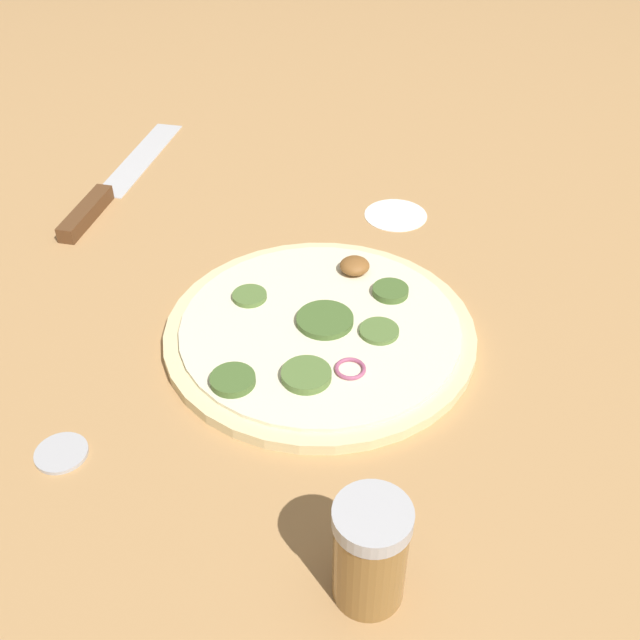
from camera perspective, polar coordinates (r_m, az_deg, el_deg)
The scene contains 6 objects.
ground_plane at distance 0.72m, azimuth 0.00°, elevation -1.30°, with size 3.00×3.00×0.00m, color tan.
pizza at distance 0.72m, azimuth 0.02°, elevation -0.81°, with size 0.30×0.30×0.03m.
knife at distance 0.97m, azimuth -15.96°, elevation 9.32°, with size 0.22×0.27×0.02m.
spice_jar at distance 0.51m, azimuth 3.85°, elevation -17.27°, with size 0.05×0.05×0.09m.
loose_cap at distance 0.65m, azimuth -19.14°, elevation -9.46°, with size 0.04×0.04×0.01m.
flour_patch at distance 0.91m, azimuth 5.79°, elevation 7.98°, with size 0.07×0.07×0.00m.
Camera 1 is at (0.43, -0.34, 0.47)m, focal length 42.00 mm.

